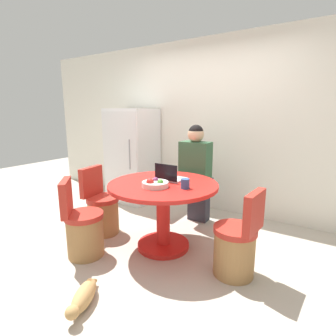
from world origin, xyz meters
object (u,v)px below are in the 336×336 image
at_px(refrigerator, 132,155).
at_px(cat, 83,297).
at_px(dining_table, 163,202).
at_px(fruit_bowl, 155,184).
at_px(chair_left_side, 102,211).
at_px(laptop, 170,177).
at_px(person_seated, 196,170).
at_px(chair_right_side, 236,246).
at_px(chair_near_left_corner, 83,230).

height_order(refrigerator, cat, refrigerator).
height_order(dining_table, fruit_bowl, fruit_bowl).
bearing_deg(chair_left_side, fruit_bowl, -101.26).
relative_size(laptop, cat, 0.61).
distance_m(chair_left_side, person_seated, 1.35).
bearing_deg(person_seated, chair_left_side, 47.44).
xyz_separation_m(chair_left_side, fruit_bowl, (0.88, -0.06, 0.50)).
bearing_deg(chair_left_side, chair_right_side, -95.94).
distance_m(refrigerator, dining_table, 1.79).
distance_m(refrigerator, cat, 2.72).
bearing_deg(dining_table, chair_left_side, -172.64).
xyz_separation_m(fruit_bowl, cat, (-0.03, -0.96, -0.71)).
relative_size(chair_right_side, fruit_bowl, 3.09).
bearing_deg(chair_near_left_corner, fruit_bowl, -99.89).
relative_size(person_seated, cat, 2.88).
bearing_deg(fruit_bowl, chair_right_side, 6.86).
xyz_separation_m(refrigerator, chair_right_side, (2.25, -1.18, -0.50)).
height_order(chair_right_side, chair_near_left_corner, same).
distance_m(dining_table, chair_right_side, 0.91).
bearing_deg(laptop, fruit_bowl, 92.92).
distance_m(dining_table, chair_left_side, 0.91).
xyz_separation_m(refrigerator, person_seated, (1.37, -0.29, -0.04)).
distance_m(chair_near_left_corner, laptop, 1.10).
xyz_separation_m(dining_table, chair_left_side, (-0.86, -0.11, -0.25)).
relative_size(chair_right_side, laptop, 2.94).
height_order(person_seated, laptop, person_seated).
bearing_deg(laptop, chair_left_side, 16.59).
height_order(dining_table, person_seated, person_seated).
bearing_deg(dining_table, person_seated, 90.30).
distance_m(person_seated, fruit_bowl, 1.00).
bearing_deg(chair_right_side, person_seated, -131.13).
bearing_deg(chair_left_side, refrigerator, 15.46).
relative_size(dining_table, person_seated, 0.88).
bearing_deg(laptop, chair_right_side, 166.17).
distance_m(dining_table, person_seated, 0.85).
bearing_deg(fruit_bowl, laptop, 92.92).
height_order(laptop, cat, laptop).
distance_m(chair_left_side, chair_right_side, 1.73).
bearing_deg(cat, fruit_bowl, 151.20).
xyz_separation_m(refrigerator, laptop, (1.38, -0.97, 0.01)).
bearing_deg(laptop, chair_near_left_corner, 50.53).
height_order(refrigerator, dining_table, refrigerator).
bearing_deg(chair_left_side, chair_near_left_corner, -161.49).
bearing_deg(chair_right_side, dining_table, -90.00).
xyz_separation_m(dining_table, cat, (-0.01, -1.13, -0.46)).
bearing_deg(cat, laptop, 152.35).
xyz_separation_m(chair_right_side, person_seated, (-0.87, 0.89, 0.46)).
relative_size(chair_near_left_corner, person_seated, 0.62).
relative_size(dining_table, fruit_bowl, 4.38).
relative_size(fruit_bowl, cat, 0.58).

